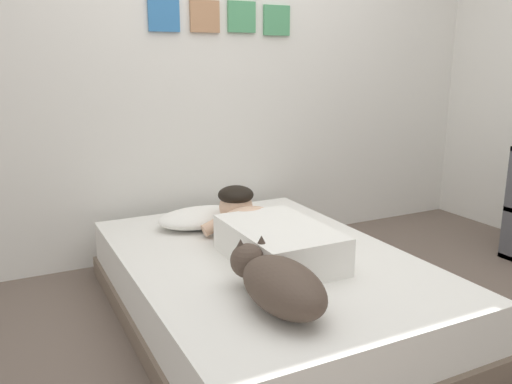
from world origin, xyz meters
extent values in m
plane|color=#66564C|center=(0.00, 0.00, 0.00)|extent=(12.26, 12.26, 0.00)
cube|color=silver|center=(0.00, 1.40, 1.25)|extent=(4.13, 0.10, 2.50)
cube|color=#3372B2|center=(-0.40, 1.34, 1.55)|extent=(0.20, 0.02, 0.20)
cube|color=tan|center=(-0.13, 1.34, 1.55)|extent=(0.20, 0.02, 0.20)
cube|color=#4C9966|center=(0.13, 1.34, 1.56)|extent=(0.20, 0.02, 0.20)
cube|color=#4C9966|center=(0.39, 1.34, 1.55)|extent=(0.20, 0.02, 0.20)
cube|color=#726051|center=(-0.26, 0.26, 0.05)|extent=(1.37, 1.95, 0.11)
cube|color=white|center=(-0.26, 0.26, 0.22)|extent=(1.33, 1.89, 0.23)
ellipsoid|color=white|center=(-0.37, 0.85, 0.39)|extent=(0.52, 0.32, 0.11)
cube|color=white|center=(-0.24, 0.16, 0.42)|extent=(0.42, 0.64, 0.18)
ellipsoid|color=#D8AD8E|center=(-0.24, 0.50, 0.44)|extent=(0.32, 0.20, 0.16)
sphere|color=#D8AD8E|center=(-0.24, 0.66, 0.48)|extent=(0.19, 0.19, 0.19)
ellipsoid|color=black|center=(-0.24, 0.66, 0.55)|extent=(0.20, 0.20, 0.10)
cylinder|color=#D8AD8E|center=(-0.34, 0.64, 0.41)|extent=(0.23, 0.07, 0.14)
cylinder|color=#D8AD8E|center=(-0.14, 0.64, 0.41)|extent=(0.23, 0.07, 0.14)
ellipsoid|color=#4C3D33|center=(-0.47, -0.30, 0.43)|extent=(0.26, 0.48, 0.20)
sphere|color=#4C3D33|center=(-0.50, -0.04, 0.45)|extent=(0.15, 0.15, 0.15)
cone|color=#3D3028|center=(-0.52, -0.02, 0.52)|extent=(0.05, 0.05, 0.05)
cone|color=#3D3028|center=(-0.42, -0.02, 0.52)|extent=(0.05, 0.05, 0.05)
cylinder|color=white|center=(-0.14, 0.56, 0.37)|extent=(0.09, 0.09, 0.07)
torus|color=white|center=(-0.08, 0.56, 0.37)|extent=(0.05, 0.01, 0.05)
cube|color=black|center=(-0.39, 0.15, 0.34)|extent=(0.07, 0.14, 0.01)
camera|label=1|loc=(-1.41, -1.93, 1.28)|focal=36.89mm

